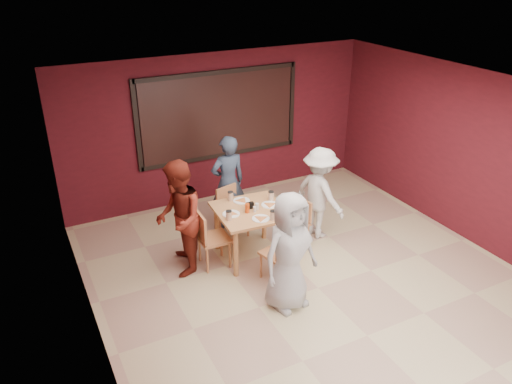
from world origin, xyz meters
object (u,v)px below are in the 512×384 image
dining_table (251,216)px  chair_right (298,220)px  diner_left (179,219)px  chair_back (231,209)px  diner_front (289,252)px  chair_left (209,236)px  diner_back (228,182)px  diner_right (320,193)px  chair_front (281,252)px

dining_table → chair_right: dining_table is taller
dining_table → diner_left: diner_left is taller
chair_right → chair_back: bearing=138.5°
chair_right → dining_table: bearing=179.5°
chair_right → diner_left: (-1.97, 0.14, 0.44)m
chair_right → diner_front: bearing=-126.2°
diner_front → diner_left: (-1.01, 1.46, 0.04)m
chair_left → diner_back: bearing=52.5°
diner_right → chair_left: bearing=79.1°
dining_table → diner_right: size_ratio=0.71×
diner_front → diner_right: 1.98m
chair_right → diner_front: size_ratio=0.46×
diner_front → diner_right: diner_front is taller
chair_right → diner_right: (0.44, 0.08, 0.35)m
chair_back → diner_back: size_ratio=0.52×
chair_front → chair_back: (-0.09, 1.55, -0.00)m
dining_table → chair_left: 0.71m
diner_front → diner_back: size_ratio=1.01×
diner_left → diner_right: size_ratio=1.12×
dining_table → diner_front: size_ratio=0.66×
chair_right → diner_left: bearing=175.9°
chair_back → diner_right: size_ratio=0.55×
chair_left → chair_right: 1.55m
chair_front → diner_left: diner_left is taller
chair_left → diner_left: size_ratio=0.53×
dining_table → chair_back: (0.00, 0.76, -0.23)m
diner_front → chair_left: bearing=103.1°
diner_front → chair_front: bearing=60.4°
dining_table → diner_back: diner_back is taller
chair_left → diner_back: diner_back is taller
chair_left → diner_right: size_ratio=0.59×
diner_back → diner_right: diner_back is taller
chair_right → diner_back: bearing=126.0°
chair_front → diner_right: 1.53m
chair_right → diner_left: size_ratio=0.44×
chair_front → chair_left: bearing=132.7°
dining_table → chair_left: bearing=176.5°
chair_back → chair_left: chair_left is taller
dining_table → diner_back: bearing=85.0°
dining_table → diner_right: diner_right is taller
chair_front → diner_right: size_ratio=0.55×
chair_right → diner_right: bearing=10.3°
diner_left → chair_left: bearing=94.6°
chair_right → diner_right: diner_right is taller
chair_left → chair_right: size_ratio=1.19×
dining_table → diner_front: (-0.10, -1.32, 0.12)m
chair_right → diner_back: size_ratio=0.47×
chair_front → diner_back: bearing=89.8°
chair_left → diner_right: (1.99, 0.03, 0.26)m
chair_right → diner_right: size_ratio=0.49×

